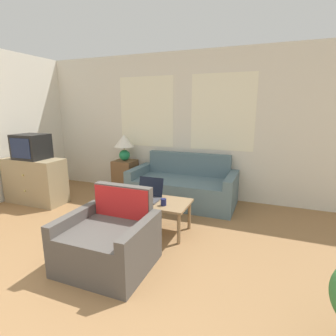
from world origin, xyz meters
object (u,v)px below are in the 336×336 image
at_px(couch, 183,188).
at_px(television, 31,147).
at_px(armchair, 110,242).
at_px(laptop, 148,195).
at_px(book_red, 122,197).
at_px(coffee_table, 150,203).
at_px(table_lamp, 124,144).
at_px(cup_navy, 163,202).

xyz_separation_m(couch, television, (-2.41, -0.94, 0.73)).
bearing_deg(television, armchair, -26.48).
height_order(armchair, laptop, armchair).
relative_size(couch, book_red, 8.49).
bearing_deg(armchair, laptop, 89.94).
bearing_deg(coffee_table, armchair, -93.02).
height_order(armchair, television, television).
distance_m(table_lamp, book_red, 1.68).
height_order(couch, coffee_table, couch).
bearing_deg(book_red, couch, 69.35).
xyz_separation_m(table_lamp, cup_navy, (1.41, -1.45, -0.49)).
height_order(couch, book_red, couch).
distance_m(coffee_table, cup_navy, 0.29).
distance_m(table_lamp, cup_navy, 2.08).
height_order(laptop, book_red, laptop).
bearing_deg(cup_navy, coffee_table, 155.46).
relative_size(couch, coffee_table, 1.66).
height_order(table_lamp, book_red, table_lamp).
xyz_separation_m(armchair, laptop, (0.00, 0.92, 0.23)).
distance_m(couch, table_lamp, 1.44).
bearing_deg(couch, cup_navy, -83.04).
bearing_deg(laptop, television, 174.66).
relative_size(armchair, coffee_table, 0.82).
bearing_deg(couch, table_lamp, 173.20).
relative_size(armchair, laptop, 2.51).
bearing_deg(table_lamp, armchair, -63.29).
bearing_deg(cup_navy, book_red, 175.65).
height_order(coffee_table, book_red, book_red).
xyz_separation_m(television, cup_navy, (2.57, -0.36, -0.52)).
height_order(table_lamp, coffee_table, table_lamp).
height_order(armchair, table_lamp, table_lamp).
relative_size(table_lamp, coffee_table, 0.46).
xyz_separation_m(cup_navy, book_red, (-0.63, 0.05, -0.03)).
relative_size(coffee_table, laptop, 3.04).
bearing_deg(cup_navy, laptop, 152.58).
relative_size(couch, armchair, 2.02).
bearing_deg(laptop, coffee_table, -40.58).
height_order(television, coffee_table, television).
distance_m(laptop, cup_navy, 0.33).
xyz_separation_m(armchair, coffee_table, (0.05, 0.88, 0.12)).
bearing_deg(laptop, table_lamp, 130.70).
bearing_deg(table_lamp, book_red, -60.98).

